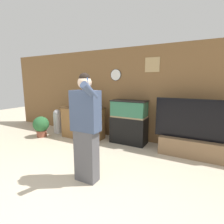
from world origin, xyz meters
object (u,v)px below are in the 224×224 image
microwave (83,102)px  tv_on_stand (191,140)px  potted_plant (41,125)px  counter_island (83,123)px  aquarium_on_stand (129,122)px  person_standing (85,127)px  knife_block (71,102)px  trash_bin (58,121)px

microwave → tv_on_stand: tv_on_stand is taller
microwave → potted_plant: 1.50m
counter_island → aquarium_on_stand: (1.38, 0.24, 0.13)m
person_standing → potted_plant: (-2.65, 1.28, -0.59)m
microwave → knife_block: knife_block is taller
counter_island → person_standing: person_standing is taller
aquarium_on_stand → potted_plant: aquarium_on_stand is taller
potted_plant → trash_bin: size_ratio=0.81×
tv_on_stand → person_standing: bearing=-128.2°
aquarium_on_stand → person_standing: bearing=-87.6°
counter_island → trash_bin: 1.06m
tv_on_stand → trash_bin: (-4.01, -0.06, 0.02)m
microwave → counter_island: bearing=-170.7°
microwave → potted_plant: size_ratio=0.84×
microwave → knife_block: (-0.43, -0.01, -0.01)m
aquarium_on_stand → person_standing: (0.09, -2.05, 0.35)m
aquarium_on_stand → trash_bin: aquarium_on_stand is taller
tv_on_stand → potted_plant: tv_on_stand is taller
counter_island → trash_bin: (-1.06, 0.02, -0.07)m
aquarium_on_stand → person_standing: person_standing is taller
counter_island → person_standing: size_ratio=0.71×
person_standing → trash_bin: 3.16m
counter_island → trash_bin: size_ratio=1.65×
knife_block → aquarium_on_stand: 1.87m
tv_on_stand → person_standing: person_standing is taller
microwave → aquarium_on_stand: bearing=9.9°
tv_on_stand → potted_plant: bearing=-171.6°
trash_bin → counter_island: bearing=-0.9°
aquarium_on_stand → trash_bin: (-2.44, -0.22, -0.19)m
person_standing → potted_plant: bearing=154.3°
microwave → tv_on_stand: 3.01m
microwave → knife_block: 0.43m
knife_block → potted_plant: bearing=-146.2°
microwave → trash_bin: size_ratio=0.68×
knife_block → counter_island: bearing=1.5°
potted_plant → counter_island: bearing=24.1°
counter_island → microwave: microwave is taller
microwave → person_standing: person_standing is taller
aquarium_on_stand → counter_island: bearing=-170.1°
tv_on_stand → potted_plant: (-4.14, -0.61, -0.03)m
knife_block → tv_on_stand: tv_on_stand is taller
tv_on_stand → microwave: bearing=-178.5°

